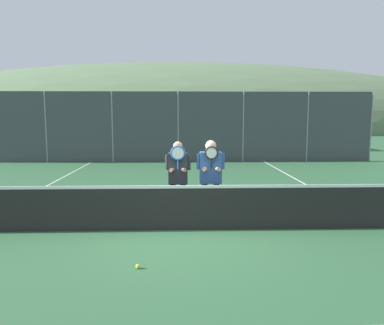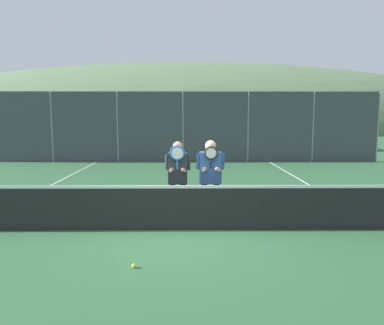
# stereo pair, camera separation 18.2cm
# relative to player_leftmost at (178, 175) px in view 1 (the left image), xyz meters

# --- Properties ---
(ground_plane) EXTENTS (120.00, 120.00, 0.00)m
(ground_plane) POSITION_rel_player_leftmost_xyz_m (-0.03, -0.60, -1.01)
(ground_plane) COLOR #2D5B38
(hill_distant) EXTENTS (114.06, 63.37, 22.18)m
(hill_distant) POSITION_rel_player_leftmost_xyz_m (-0.03, 61.95, -1.01)
(hill_distant) COLOR #5B7551
(hill_distant) RESTS_ON ground_plane
(clubhouse_building) EXTENTS (16.30, 5.50, 3.44)m
(clubhouse_building) POSITION_rel_player_leftmost_xyz_m (-1.19, 18.39, 0.73)
(clubhouse_building) COLOR beige
(clubhouse_building) RESTS_ON ground_plane
(fence_back) EXTENTS (19.15, 0.06, 3.41)m
(fence_back) POSITION_rel_player_leftmost_xyz_m (-0.03, 10.43, 0.69)
(fence_back) COLOR gray
(fence_back) RESTS_ON ground_plane
(tennis_net) EXTENTS (11.36, 0.09, 1.00)m
(tennis_net) POSITION_rel_player_leftmost_xyz_m (-0.03, -0.60, -0.54)
(tennis_net) COLOR gray
(tennis_net) RESTS_ON ground_plane
(court_line_left_sideline) EXTENTS (0.05, 16.00, 0.01)m
(court_line_left_sideline) POSITION_rel_player_leftmost_xyz_m (-4.26, 2.40, -1.01)
(court_line_left_sideline) COLOR white
(court_line_left_sideline) RESTS_ON ground_plane
(court_line_right_sideline) EXTENTS (0.05, 16.00, 0.01)m
(court_line_right_sideline) POSITION_rel_player_leftmost_xyz_m (4.19, 2.40, -1.01)
(court_line_right_sideline) COLOR white
(court_line_right_sideline) RESTS_ON ground_plane
(player_leftmost) EXTENTS (0.54, 0.34, 1.73)m
(player_leftmost) POSITION_rel_player_leftmost_xyz_m (0.00, 0.00, 0.00)
(player_leftmost) COLOR black
(player_leftmost) RESTS_ON ground_plane
(player_center_left) EXTENTS (0.59, 0.34, 1.75)m
(player_center_left) POSITION_rel_player_leftmost_xyz_m (0.69, -0.02, 0.04)
(player_center_left) COLOR #232838
(player_center_left) RESTS_ON ground_plane
(car_far_left) EXTENTS (4.31, 1.92, 1.86)m
(car_far_left) POSITION_rel_player_leftmost_xyz_m (-5.25, 12.88, -0.07)
(car_far_left) COLOR #285638
(car_far_left) RESTS_ON ground_plane
(car_left_of_center) EXTENTS (4.10, 2.04, 1.82)m
(car_left_of_center) POSITION_rel_player_leftmost_xyz_m (-0.20, 13.15, -0.09)
(car_left_of_center) COLOR #B2B7BC
(car_left_of_center) RESTS_ON ground_plane
(car_center) EXTENTS (4.44, 2.02, 1.67)m
(car_center) POSITION_rel_player_leftmost_xyz_m (4.92, 13.00, -0.15)
(car_center) COLOR silver
(car_center) RESTS_ON ground_plane
(tennis_ball_on_court) EXTENTS (0.07, 0.07, 0.07)m
(tennis_ball_on_court) POSITION_rel_player_leftmost_xyz_m (-0.59, -2.46, -0.98)
(tennis_ball_on_court) COLOR #CCDB33
(tennis_ball_on_court) RESTS_ON ground_plane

